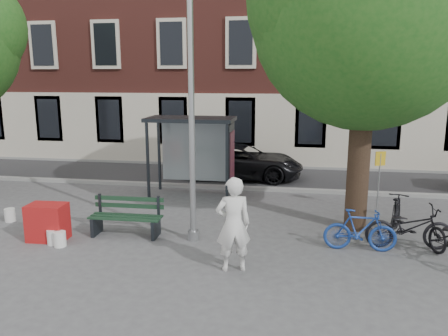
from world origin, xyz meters
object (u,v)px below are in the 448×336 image
car_dark (242,161)px  red_stand (48,222)px  painter (233,224)px  bench (127,219)px  bike_d (396,215)px  bus_shelter (203,139)px  notice_sign (380,169)px  lamppost (192,127)px  bike_a (409,227)px  bike_b (360,230)px

car_dark → red_stand: car_dark is taller
painter → bench: painter is taller
red_stand → bike_d: bearing=11.8°
bus_shelter → car_dark: bus_shelter is taller
bus_shelter → notice_sign: bus_shelter is taller
lamppost → painter: lamppost is taller
bus_shelter → bench: bus_shelter is taller
bus_shelter → red_stand: (-2.89, -4.67, -1.47)m
bus_shelter → bike_a: (5.65, -3.81, -1.40)m
car_dark → red_stand: 8.36m
car_dark → red_stand: size_ratio=5.26×
bike_a → bike_b: 1.18m
painter → bench: bearing=-46.4°
painter → bike_d: 4.64m
lamppost → bike_b: 4.53m
painter → bike_a: painter is taller
painter → car_dark: size_ratio=0.42×
bike_d → car_dark: bearing=-31.8°
bus_shelter → lamppost: bearing=-81.6°
bike_a → notice_sign: size_ratio=1.08×
painter → lamppost: bearing=-69.7°
bench → bike_d: bike_d is taller
bike_b → notice_sign: (0.90, 3.04, 0.81)m
lamppost → car_dark: size_ratio=1.29×
painter → notice_sign: 5.80m
bike_a → bike_b: size_ratio=1.20×
car_dark → painter: bearing=-171.9°
bike_d → bus_shelter: bearing=-8.6°
bike_a → red_stand: size_ratio=2.18×
red_stand → painter: bearing=-11.4°
bench → car_dark: 7.09m
lamppost → bench: bearing=177.7°
painter → bench: size_ratio=1.08×
lamppost → painter: 2.64m
bike_b → red_stand: bike_b is taller
bike_a → lamppost: bearing=89.8°
bike_a → notice_sign: (-0.24, 2.71, 0.79)m
bike_d → bench: bearing=28.7°
bike_b → notice_sign: 3.27m
bike_b → car_dark: car_dark is taller
bike_d → lamppost: bearing=32.7°
car_dark → lamppost: bearing=179.4°
bike_b → notice_sign: bearing=-16.0°
notice_sign → car_dark: bearing=117.9°
bus_shelter → bench: bearing=-105.6°
bike_b → painter: bearing=119.2°
bus_shelter → bench: size_ratio=1.56×
red_stand → notice_sign: (8.31, 3.58, 0.85)m
bench → painter: bearing=-29.4°
painter → bike_d: bearing=-162.0°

